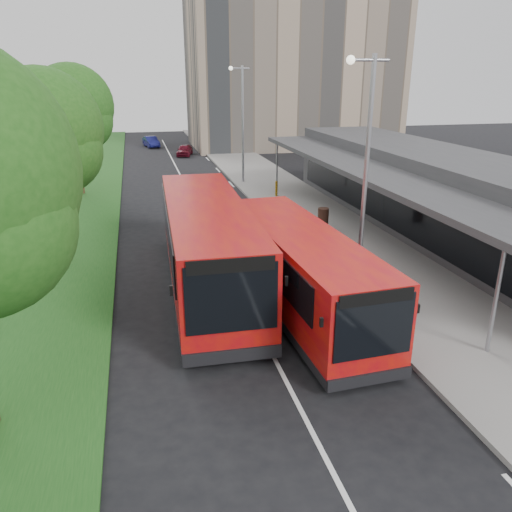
{
  "coord_description": "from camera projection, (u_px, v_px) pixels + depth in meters",
  "views": [
    {
      "loc": [
        -3.35,
        -13.5,
        7.5
      ],
      "look_at": [
        0.51,
        2.57,
        1.5
      ],
      "focal_mm": 35.0,
      "sensor_mm": 36.0,
      "label": 1
    }
  ],
  "objects": [
    {
      "name": "tree_mid",
      "position": [
        43.0,
        137.0,
        20.62
      ],
      "size": [
        4.92,
        4.92,
        7.91
      ],
      "color": "#342314",
      "rests_on": "ground"
    },
    {
      "name": "lamp_post_near",
      "position": [
        364.0,
        163.0,
        16.75
      ],
      "size": [
        1.44,
        0.28,
        8.0
      ],
      "color": "#92939A",
      "rests_on": "pavement"
    },
    {
      "name": "bollard",
      "position": [
        276.0,
        189.0,
        32.13
      ],
      "size": [
        0.17,
        0.17,
        0.95
      ],
      "primitive_type": "cylinder",
      "rotation": [
        0.0,
        0.0,
        0.11
      ],
      "color": "#FFB10D",
      "rests_on": "pavement"
    },
    {
      "name": "car_near",
      "position": [
        185.0,
        150.0,
        49.25
      ],
      "size": [
        2.09,
        3.43,
        1.09
      ],
      "primitive_type": "imported",
      "rotation": [
        0.0,
        0.0,
        -0.27
      ],
      "color": "#550C1A",
      "rests_on": "ground"
    },
    {
      "name": "station_building",
      "position": [
        434.0,
        193.0,
        24.62
      ],
      "size": [
        7.7,
        26.0,
        4.0
      ],
      "color": "#323235",
      "rests_on": "ground"
    },
    {
      "name": "office_block",
      "position": [
        292.0,
        61.0,
        54.02
      ],
      "size": [
        22.0,
        12.0,
        18.0
      ],
      "primitive_type": "cube",
      "color": "tan",
      "rests_on": "ground"
    },
    {
      "name": "pavement",
      "position": [
        274.0,
        187.0,
        35.2
      ],
      "size": [
        5.0,
        80.0,
        0.15
      ],
      "primitive_type": "cube",
      "color": "gray",
      "rests_on": "ground"
    },
    {
      "name": "tree_far",
      "position": [
        72.0,
        111.0,
        31.51
      ],
      "size": [
        5.16,
        5.16,
        8.3
      ],
      "color": "#342314",
      "rests_on": "ground"
    },
    {
      "name": "lane_centre_line",
      "position": [
        199.0,
        211.0,
        29.34
      ],
      "size": [
        0.12,
        70.0,
        0.01
      ],
      "primitive_type": "cube",
      "color": "silver",
      "rests_on": "ground"
    },
    {
      "name": "grass_verge",
      "position": [
        81.0,
        197.0,
        32.36
      ],
      "size": [
        5.0,
        80.0,
        0.1
      ],
      "primitive_type": "cube",
      "color": "#1A4B18",
      "rests_on": "ground"
    },
    {
      "name": "kerb_dashes",
      "position": [
        240.0,
        193.0,
        33.72
      ],
      "size": [
        0.12,
        56.0,
        0.01
      ],
      "color": "silver",
      "rests_on": "ground"
    },
    {
      "name": "lamp_post_far",
      "position": [
        242.0,
        117.0,
        35.03
      ],
      "size": [
        1.44,
        0.28,
        8.0
      ],
      "color": "#92939A",
      "rests_on": "pavement"
    },
    {
      "name": "bus_main",
      "position": [
        300.0,
        271.0,
        16.47
      ],
      "size": [
        2.99,
        9.93,
        2.78
      ],
      "rotation": [
        0.0,
        0.0,
        0.05
      ],
      "color": "red",
      "rests_on": "ground"
    },
    {
      "name": "car_far",
      "position": [
        151.0,
        142.0,
        55.22
      ],
      "size": [
        1.88,
        3.65,
        1.15
      ],
      "primitive_type": "imported",
      "rotation": [
        0.0,
        0.0,
        0.2
      ],
      "color": "navy",
      "rests_on": "ground"
    },
    {
      "name": "bus_second",
      "position": [
        207.0,
        246.0,
        18.15
      ],
      "size": [
        3.26,
        11.51,
        3.23
      ],
      "rotation": [
        0.0,
        0.0,
        -0.03
      ],
      "color": "red",
      "rests_on": "ground"
    },
    {
      "name": "litter_bin",
      "position": [
        323.0,
        218.0,
        25.47
      ],
      "size": [
        0.7,
        0.7,
        1.0
      ],
      "primitive_type": "cylinder",
      "rotation": [
        0.0,
        0.0,
        -0.32
      ],
      "color": "#351E15",
      "rests_on": "pavement"
    },
    {
      "name": "ground",
      "position": [
        259.0,
        329.0,
        15.63
      ],
      "size": [
        120.0,
        120.0,
        0.0
      ],
      "primitive_type": "plane",
      "color": "black",
      "rests_on": "ground"
    }
  ]
}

